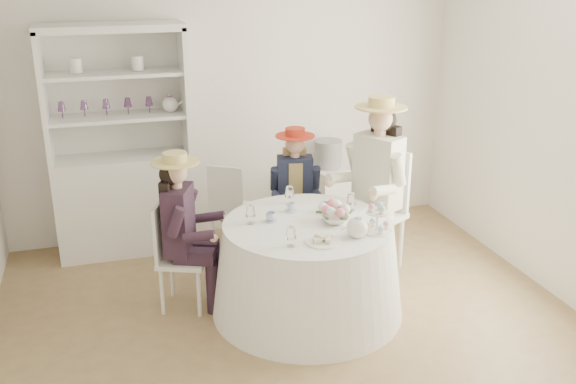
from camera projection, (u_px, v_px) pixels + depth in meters
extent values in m
plane|color=olive|center=(292.00, 323.00, 4.99)|extent=(4.50, 4.50, 0.00)
plane|color=white|center=(233.00, 100.00, 6.33)|extent=(4.50, 0.00, 4.50)
plane|color=white|center=(428.00, 288.00, 2.72)|extent=(4.50, 0.00, 4.50)
plane|color=white|center=(561.00, 134.00, 5.13)|extent=(0.00, 4.50, 4.50)
cone|color=white|center=(307.00, 269.00, 5.05)|extent=(1.52, 1.52, 0.74)
cylinder|color=white|center=(308.00, 224.00, 4.92)|extent=(1.32, 1.32, 0.02)
cube|color=silver|center=(126.00, 203.00, 6.10)|extent=(1.30, 0.57, 0.95)
cube|color=silver|center=(115.00, 89.00, 5.93)|extent=(1.26, 0.14, 1.16)
cube|color=silver|center=(110.00, 27.00, 5.54)|extent=(1.30, 0.57, 0.06)
cube|color=silver|center=(44.00, 98.00, 5.58)|extent=(0.08, 0.48, 1.16)
cube|color=silver|center=(184.00, 90.00, 5.91)|extent=(0.08, 0.48, 1.16)
cube|color=silver|center=(118.00, 117.00, 5.81)|extent=(1.21, 0.51, 0.03)
cube|color=silver|center=(114.00, 74.00, 5.68)|extent=(1.21, 0.51, 0.03)
sphere|color=white|center=(170.00, 104.00, 5.91)|extent=(0.15, 0.15, 0.15)
cube|color=silver|center=(327.00, 197.00, 6.70)|extent=(0.54, 0.54, 0.65)
cylinder|color=black|center=(328.00, 154.00, 6.54)|extent=(0.31, 0.31, 0.28)
cube|color=silver|center=(183.00, 260.00, 5.10)|extent=(0.48, 0.48, 0.04)
cylinder|color=silver|center=(199.00, 293.00, 5.02)|extent=(0.03, 0.03, 0.41)
cylinder|color=silver|center=(207.00, 276.00, 5.30)|extent=(0.03, 0.03, 0.41)
cylinder|color=silver|center=(162.00, 291.00, 5.05)|extent=(0.03, 0.03, 0.41)
cylinder|color=silver|center=(172.00, 274.00, 5.32)|extent=(0.03, 0.03, 0.41)
cube|color=silver|center=(161.00, 230.00, 5.03)|extent=(0.16, 0.34, 0.46)
cube|color=black|center=(179.00, 220.00, 4.98)|extent=(0.30, 0.38, 0.53)
cube|color=black|center=(194.00, 256.00, 4.98)|extent=(0.34, 0.23, 0.11)
cylinder|color=black|center=(212.00, 289.00, 5.07)|extent=(0.09, 0.09, 0.42)
cylinder|color=black|center=(177.00, 222.00, 4.78)|extent=(0.18, 0.14, 0.25)
cube|color=black|center=(199.00, 247.00, 5.14)|extent=(0.34, 0.23, 0.11)
cylinder|color=black|center=(216.00, 279.00, 5.22)|extent=(0.09, 0.09, 0.42)
cylinder|color=black|center=(189.00, 204.00, 5.14)|extent=(0.18, 0.14, 0.25)
cylinder|color=#D8A889|center=(177.00, 185.00, 4.88)|extent=(0.08, 0.08, 0.07)
sphere|color=#D8A889|center=(176.00, 173.00, 4.85)|extent=(0.18, 0.18, 0.18)
sphere|color=black|center=(170.00, 174.00, 4.86)|extent=(0.18, 0.18, 0.18)
cube|color=black|center=(168.00, 201.00, 4.94)|extent=(0.15, 0.23, 0.35)
cylinder|color=tan|center=(175.00, 162.00, 4.82)|extent=(0.37, 0.37, 0.01)
cylinder|color=tan|center=(175.00, 157.00, 4.81)|extent=(0.18, 0.18, 0.07)
cube|color=silver|center=(295.00, 218.00, 5.97)|extent=(0.42, 0.42, 0.04)
cylinder|color=silver|center=(281.00, 244.00, 5.89)|extent=(0.03, 0.03, 0.39)
cylinder|color=silver|center=(311.00, 243.00, 5.91)|extent=(0.03, 0.03, 0.39)
cylinder|color=silver|center=(279.00, 232.00, 6.16)|extent=(0.03, 0.03, 0.39)
cylinder|color=silver|center=(308.00, 231.00, 6.18)|extent=(0.03, 0.03, 0.39)
cube|color=silver|center=(294.00, 188.00, 6.03)|extent=(0.34, 0.10, 0.44)
cube|color=#1B2036|center=(295.00, 184.00, 5.87)|extent=(0.35, 0.24, 0.51)
cube|color=tan|center=(295.00, 184.00, 5.87)|extent=(0.16, 0.22, 0.44)
cube|color=#1B2036|center=(287.00, 215.00, 5.84)|extent=(0.18, 0.32, 0.11)
cylinder|color=#1B2036|center=(288.00, 247.00, 5.81)|extent=(0.09, 0.09, 0.41)
cylinder|color=#1B2036|center=(275.00, 179.00, 5.80)|extent=(0.11, 0.17, 0.24)
cube|color=#1B2036|center=(305.00, 214.00, 5.85)|extent=(0.18, 0.32, 0.11)
cylinder|color=#1B2036|center=(306.00, 247.00, 5.82)|extent=(0.09, 0.09, 0.41)
cylinder|color=#1B2036|center=(315.00, 178.00, 5.83)|extent=(0.11, 0.17, 0.24)
cylinder|color=#D8A889|center=(295.00, 155.00, 5.78)|extent=(0.08, 0.08, 0.07)
sphere|color=#D8A889|center=(295.00, 144.00, 5.74)|extent=(0.17, 0.17, 0.17)
sphere|color=tan|center=(295.00, 145.00, 5.79)|extent=(0.17, 0.17, 0.17)
cube|color=tan|center=(294.00, 166.00, 5.89)|extent=(0.22, 0.11, 0.34)
cylinder|color=red|center=(295.00, 136.00, 5.72)|extent=(0.35, 0.35, 0.01)
cylinder|color=red|center=(295.00, 132.00, 5.70)|extent=(0.18, 0.18, 0.07)
cube|color=silver|center=(374.00, 216.00, 5.73)|extent=(0.61, 0.61, 0.04)
cylinder|color=silver|center=(345.00, 242.00, 5.81)|extent=(0.04, 0.04, 0.49)
cylinder|color=silver|center=(377.00, 254.00, 5.58)|extent=(0.04, 0.04, 0.49)
cylinder|color=silver|center=(369.00, 231.00, 6.06)|extent=(0.04, 0.04, 0.49)
cylinder|color=silver|center=(401.00, 242.00, 5.82)|extent=(0.04, 0.04, 0.49)
cube|color=silver|center=(389.00, 179.00, 5.76)|extent=(0.24, 0.39, 0.56)
cube|color=beige|center=(378.00, 171.00, 5.60)|extent=(0.39, 0.46, 0.65)
cube|color=beige|center=(356.00, 208.00, 5.67)|extent=(0.40, 0.31, 0.13)
cylinder|color=beige|center=(344.00, 247.00, 5.68)|extent=(0.11, 0.11, 0.51)
cylinder|color=beige|center=(354.00, 158.00, 5.70)|extent=(0.22, 0.18, 0.31)
cube|color=beige|center=(375.00, 214.00, 5.54)|extent=(0.40, 0.31, 0.13)
cylinder|color=beige|center=(362.00, 254.00, 5.55)|extent=(0.11, 0.11, 0.51)
cylinder|color=beige|center=(398.00, 170.00, 5.39)|extent=(0.22, 0.18, 0.31)
cylinder|color=#D8A889|center=(380.00, 133.00, 5.48)|extent=(0.10, 0.10, 0.09)
sphere|color=#D8A889|center=(381.00, 119.00, 5.44)|extent=(0.21, 0.21, 0.21)
sphere|color=black|center=(384.00, 120.00, 5.48)|extent=(0.21, 0.21, 0.21)
cube|color=black|center=(385.00, 148.00, 5.60)|extent=(0.21, 0.28, 0.43)
cylinder|color=tan|center=(381.00, 107.00, 5.41)|extent=(0.45, 0.45, 0.01)
cylinder|color=tan|center=(382.00, 102.00, 5.39)|extent=(0.22, 0.22, 0.09)
cube|color=silver|center=(232.00, 208.00, 6.19)|extent=(0.50, 0.50, 0.04)
cylinder|color=silver|center=(251.00, 224.00, 6.35)|extent=(0.03, 0.03, 0.39)
cylinder|color=silver|center=(224.00, 220.00, 6.43)|extent=(0.03, 0.03, 0.39)
cylinder|color=silver|center=(241.00, 235.00, 6.09)|extent=(0.03, 0.03, 0.39)
cylinder|color=silver|center=(213.00, 231.00, 6.17)|extent=(0.03, 0.03, 0.39)
cube|color=silver|center=(225.00, 190.00, 5.96)|extent=(0.30, 0.21, 0.45)
imported|color=white|center=(271.00, 218.00, 4.94)|extent=(0.11, 0.11, 0.07)
imported|color=white|center=(291.00, 208.00, 5.14)|extent=(0.08, 0.08, 0.06)
imported|color=white|center=(325.00, 208.00, 5.12)|extent=(0.12, 0.12, 0.07)
imported|color=white|center=(335.00, 220.00, 4.91)|extent=(0.25, 0.25, 0.05)
sphere|color=pink|center=(342.00, 208.00, 4.96)|extent=(0.07, 0.07, 0.07)
sphere|color=white|center=(337.00, 206.00, 4.99)|extent=(0.07, 0.07, 0.07)
sphere|color=pink|center=(331.00, 206.00, 5.00)|extent=(0.07, 0.07, 0.07)
sphere|color=white|center=(326.00, 208.00, 4.97)|extent=(0.07, 0.07, 0.07)
sphere|color=pink|center=(326.00, 210.00, 4.92)|extent=(0.07, 0.07, 0.07)
sphere|color=white|center=(330.00, 212.00, 4.89)|extent=(0.07, 0.07, 0.07)
sphere|color=pink|center=(337.00, 212.00, 4.88)|extent=(0.07, 0.07, 0.07)
sphere|color=white|center=(341.00, 210.00, 4.91)|extent=(0.07, 0.07, 0.07)
sphere|color=white|center=(357.00, 228.00, 4.66)|extent=(0.16, 0.16, 0.16)
cylinder|color=white|center=(370.00, 225.00, 4.68)|extent=(0.09, 0.02, 0.08)
cylinder|color=white|center=(358.00, 217.00, 4.63)|extent=(0.04, 0.04, 0.02)
cylinder|color=white|center=(323.00, 242.00, 4.58)|extent=(0.25, 0.25, 0.01)
cube|color=beige|center=(317.00, 241.00, 4.55)|extent=(0.06, 0.04, 0.03)
cube|color=beige|center=(323.00, 237.00, 4.57)|extent=(0.07, 0.05, 0.03)
cube|color=beige|center=(328.00, 237.00, 4.61)|extent=(0.07, 0.06, 0.03)
cube|color=beige|center=(318.00, 235.00, 4.60)|extent=(0.07, 0.07, 0.03)
cube|color=beige|center=(329.00, 240.00, 4.55)|extent=(0.06, 0.07, 0.03)
cylinder|color=white|center=(377.00, 230.00, 4.77)|extent=(0.23, 0.23, 0.01)
cylinder|color=white|center=(377.00, 222.00, 4.75)|extent=(0.02, 0.02, 0.15)
cylinder|color=white|center=(377.00, 212.00, 4.73)|extent=(0.17, 0.17, 0.01)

